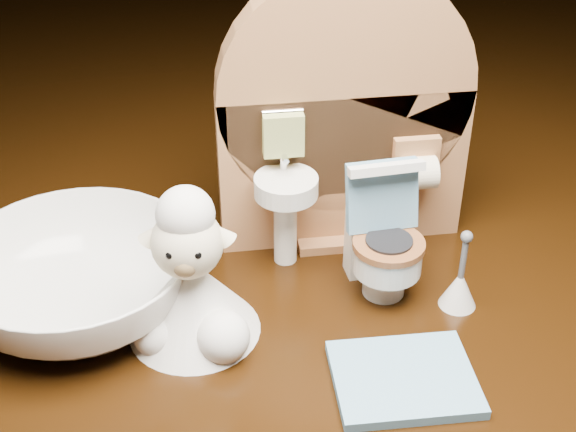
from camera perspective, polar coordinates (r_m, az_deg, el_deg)
name	(u,v)px	position (r m, az deg, el deg)	size (l,w,h in m)	color
backdrop_panel	(343,129)	(0.41, 3.95, 6.17)	(0.13, 0.05, 0.15)	#A36B40
toy_toilet	(382,243)	(0.40, 6.72, -1.93)	(0.04, 0.05, 0.07)	white
bath_mat	(404,379)	(0.36, 8.23, -11.38)	(0.06, 0.05, 0.00)	#669CBD
toilet_brush	(459,286)	(0.40, 12.09, -4.90)	(0.02, 0.02, 0.04)	white
plush_lamb	(192,286)	(0.37, -6.87, -4.98)	(0.06, 0.06, 0.08)	white
ceramic_bowl	(78,281)	(0.39, -14.73, -4.48)	(0.11, 0.11, 0.04)	white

